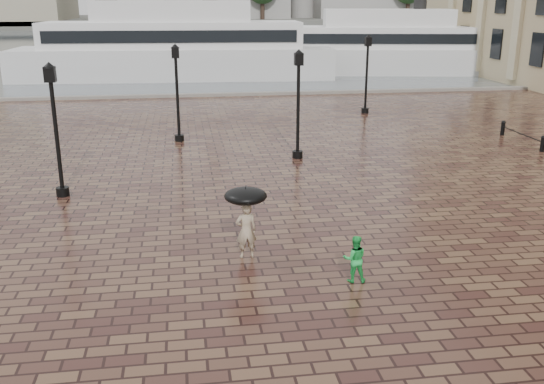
{
  "coord_description": "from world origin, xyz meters",
  "views": [
    {
      "loc": [
        -1.77,
        -10.74,
        6.46
      ],
      "look_at": [
        0.56,
        5.0,
        1.4
      ],
      "focal_mm": 40.0,
      "sensor_mm": 36.0,
      "label": 1
    }
  ],
  "objects": [
    {
      "name": "far_shore",
      "position": [
        0.0,
        160.0,
        1.0
      ],
      "size": [
        300.0,
        60.0,
        2.0
      ],
      "primitive_type": "cube",
      "color": "#4C4C47",
      "rests_on": "ground"
    },
    {
      "name": "street_lamps",
      "position": [
        -1.6,
        17.6,
        2.33
      ],
      "size": [
        21.44,
        14.44,
        4.4
      ],
      "color": "black",
      "rests_on": "ground"
    },
    {
      "name": "ground",
      "position": [
        0.0,
        0.0,
        0.0
      ],
      "size": [
        300.0,
        300.0,
        0.0
      ],
      "primitive_type": "plane",
      "color": "#331B17",
      "rests_on": "ground"
    },
    {
      "name": "adult_pedestrian",
      "position": [
        -0.29,
        3.86,
        0.75
      ],
      "size": [
        0.57,
        0.4,
        1.5
      ],
      "primitive_type": "imported",
      "rotation": [
        0.0,
        0.0,
        3.22
      ],
      "color": "tan",
      "rests_on": "ground"
    },
    {
      "name": "harbour_water",
      "position": [
        0.0,
        92.0,
        0.0
      ],
      "size": [
        240.0,
        240.0,
        0.0
      ],
      "primitive_type": "plane",
      "color": "#41494F",
      "rests_on": "ground"
    },
    {
      "name": "ferry_near",
      "position": [
        -2.29,
        42.7,
        2.64
      ],
      "size": [
        27.07,
        7.87,
        8.78
      ],
      "rotation": [
        0.0,
        0.0,
        -0.05
      ],
      "color": "silver",
      "rests_on": "ground"
    },
    {
      "name": "child_pedestrian",
      "position": [
        2.12,
        2.07,
        0.58
      ],
      "size": [
        0.62,
        0.51,
        1.16
      ],
      "primitive_type": "imported",
      "rotation": [
        0.0,
        0.0,
        3.01
      ],
      "color": "green",
      "rests_on": "ground"
    },
    {
      "name": "quay_edge",
      "position": [
        0.0,
        32.0,
        0.0
      ],
      "size": [
        80.0,
        0.6,
        0.3
      ],
      "primitive_type": "cube",
      "color": "slate",
      "rests_on": "ground"
    },
    {
      "name": "ferry_far",
      "position": [
        16.84,
        43.76,
        2.33
      ],
      "size": [
        24.25,
        9.63,
        7.75
      ],
      "rotation": [
        0.0,
        0.0,
        -0.17
      ],
      "color": "silver",
      "rests_on": "ground"
    },
    {
      "name": "umbrella",
      "position": [
        -0.29,
        3.86,
        1.69
      ],
      "size": [
        1.1,
        1.1,
        1.09
      ],
      "color": "black",
      "rests_on": "ground"
    }
  ]
}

